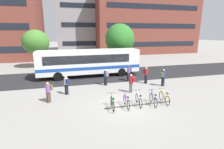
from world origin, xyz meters
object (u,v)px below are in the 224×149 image
commuter_navy_pack_0 (66,84)px  street_tree_0 (36,42)px  parked_bicycle_purple_1 (126,102)px  commuter_olive_pack_1 (163,76)px  parked_bicycle_green_0 (112,103)px  city_bus (90,62)px  commuter_teal_pack_4 (129,72)px  parked_bicycle_blue_3 (153,99)px  commuter_maroon_pack_3 (146,74)px  commuter_grey_pack_6 (106,76)px  commuter_olive_pack_2 (48,91)px  street_tree_1 (120,39)px  commuter_red_pack_5 (131,82)px  parked_bicycle_yellow_4 (164,98)px  parked_bicycle_silver_2 (139,100)px

commuter_navy_pack_0 → street_tree_0: size_ratio=0.30×
parked_bicycle_purple_1 → commuter_olive_pack_1: commuter_olive_pack_1 is taller
parked_bicycle_green_0 → commuter_navy_pack_0: (-3.06, 3.72, 0.59)m
city_bus → commuter_teal_pack_4: bearing=-43.0°
parked_bicycle_blue_3 → commuter_navy_pack_0: 7.27m
commuter_maroon_pack_3 → commuter_grey_pack_6: size_ratio=1.05×
commuter_teal_pack_4 → street_tree_0: street_tree_0 is taller
street_tree_0 → city_bus: bearing=-46.7°
commuter_olive_pack_2 → street_tree_0: street_tree_0 is taller
street_tree_1 → commuter_teal_pack_4: bearing=-100.2°
commuter_olive_pack_2 → street_tree_1: (9.40, 12.02, 3.30)m
commuter_olive_pack_2 → commuter_maroon_pack_3: 9.75m
parked_bicycle_purple_1 → commuter_teal_pack_4: 6.87m
street_tree_1 → parked_bicycle_purple_1: bearing=-105.5°
city_bus → parked_bicycle_blue_3: bearing=-72.8°
commuter_navy_pack_0 → city_bus: bearing=-58.1°
parked_bicycle_green_0 → commuter_olive_pack_2: bearing=68.8°
commuter_maroon_pack_3 → street_tree_1: street_tree_1 is taller
commuter_red_pack_5 → street_tree_1: (2.54, 11.56, 3.25)m
commuter_navy_pack_0 → commuter_maroon_pack_3: (8.04, 1.32, 0.04)m
parked_bicycle_purple_1 → commuter_olive_pack_1: (5.19, 3.78, 0.61)m
street_tree_0 → parked_bicycle_blue_3: bearing=-59.1°
city_bus → parked_bicycle_purple_1: (1.23, -9.70, -1.39)m
commuter_grey_pack_6 → street_tree_1: bearing=-49.3°
commuter_olive_pack_1 → parked_bicycle_blue_3: bearing=-147.4°
parked_bicycle_yellow_4 → commuter_navy_pack_0: commuter_navy_pack_0 is taller
parked_bicycle_silver_2 → commuter_grey_pack_6: (-1.24, 5.37, 0.58)m
parked_bicycle_green_0 → parked_bicycle_silver_2: 2.02m
parked_bicycle_blue_3 → street_tree_1: (1.90, 14.43, 3.84)m
parked_bicycle_green_0 → commuter_grey_pack_6: size_ratio=1.03×
commuter_teal_pack_4 → commuter_grey_pack_6: bearing=-3.5°
parked_bicycle_green_0 → commuter_navy_pack_0: commuter_navy_pack_0 is taller
parked_bicycle_silver_2 → commuter_grey_pack_6: size_ratio=1.02×
parked_bicycle_blue_3 → parked_bicycle_yellow_4: 0.98m
commuter_olive_pack_1 → commuter_olive_pack_2: (-10.61, -1.47, -0.06)m
parked_bicycle_yellow_4 → street_tree_1: bearing=1.5°
commuter_teal_pack_4 → city_bus: bearing=-63.4°
commuter_navy_pack_0 → commuter_red_pack_5: 5.61m
parked_bicycle_silver_2 → street_tree_1: (3.00, 14.28, 3.84)m
commuter_maroon_pack_3 → parked_bicycle_green_0: bearing=-49.8°
commuter_olive_pack_2 → parked_bicycle_yellow_4: bearing=129.1°
commuter_maroon_pack_3 → street_tree_0: bearing=-140.0°
parked_bicycle_blue_3 → commuter_maroon_pack_3: size_ratio=0.98×
commuter_red_pack_5 → commuter_olive_pack_2: bearing=34.2°
commuter_olive_pack_1 → commuter_olive_pack_2: bearing=169.4°
commuter_olive_pack_1 → commuter_red_pack_5: 3.89m
parked_bicycle_silver_2 → commuter_grey_pack_6: bearing=21.2°
commuter_teal_pack_4 → commuter_red_pack_5: commuter_teal_pack_4 is taller
parked_bicycle_purple_1 → parked_bicycle_blue_3: size_ratio=1.01×
city_bus → commuter_teal_pack_4: city_bus is taller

